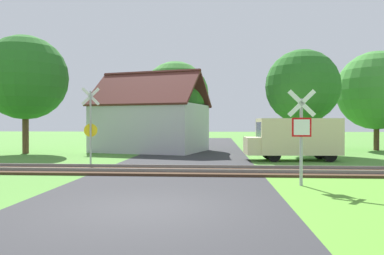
% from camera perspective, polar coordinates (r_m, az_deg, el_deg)
% --- Properties ---
extents(ground_plane, '(160.00, 160.00, 0.00)m').
position_cam_1_polar(ground_plane, '(8.86, -6.83, -12.28)').
color(ground_plane, '#4C8433').
extents(road_asphalt, '(6.68, 80.00, 0.01)m').
position_cam_1_polar(road_asphalt, '(10.79, -4.80, -9.92)').
color(road_asphalt, '#2D2D30').
rests_on(road_asphalt, ground).
extents(rail_track, '(60.00, 2.60, 0.22)m').
position_cam_1_polar(rail_track, '(15.28, -2.15, -6.59)').
color(rail_track, '#422D1E').
rests_on(rail_track, ground).
extents(stop_sign_near, '(0.88, 0.16, 3.05)m').
position_cam_1_polar(stop_sign_near, '(12.32, 16.33, -0.52)').
color(stop_sign_near, '#9E9EA5').
rests_on(stop_sign_near, ground).
extents(crossing_sign_far, '(0.86, 0.25, 3.72)m').
position_cam_1_polar(crossing_sign_far, '(18.67, -15.20, 0.73)').
color(crossing_sign_far, '#9E9EA5').
rests_on(crossing_sign_far, ground).
extents(house, '(8.56, 7.34, 5.68)m').
position_cam_1_polar(house, '(26.57, -6.29, 0.33)').
color(house, '#B7B7BC').
rests_on(house, ground).
extents(tree_center, '(5.04, 5.04, 6.70)m').
position_cam_1_polar(tree_center, '(28.68, -2.53, 5.02)').
color(tree_center, '#513823').
rests_on(tree_center, ground).
extents(tree_left, '(5.50, 5.50, 7.73)m').
position_cam_1_polar(tree_left, '(26.98, -24.06, 6.94)').
color(tree_left, '#513823').
rests_on(tree_left, ground).
extents(tree_right, '(4.67, 4.67, 6.65)m').
position_cam_1_polar(tree_right, '(24.86, 16.46, 5.98)').
color(tree_right, '#513823').
rests_on(tree_right, ground).
extents(tree_far, '(5.73, 5.73, 7.25)m').
position_cam_1_polar(tree_far, '(30.63, 26.32, 5.07)').
color(tree_far, '#513823').
rests_on(tree_far, ground).
extents(mail_truck, '(5.00, 2.15, 2.24)m').
position_cam_1_polar(mail_truck, '(20.62, 15.38, -1.45)').
color(mail_truck, beige).
rests_on(mail_truck, ground).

